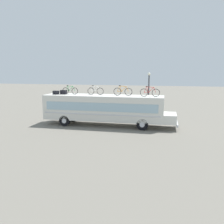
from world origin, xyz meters
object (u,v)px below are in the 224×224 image
luggage_bag_2 (64,92)px  rooftop_bicycle_2 (95,91)px  bus (105,108)px  street_lamp (149,91)px  rooftop_bicycle_4 (150,92)px  rooftop_bicycle_3 (123,91)px  rooftop_bicycle_1 (70,90)px  luggage_bag_1 (56,93)px

luggage_bag_2 → rooftop_bicycle_2: size_ratio=0.37×
bus → street_lamp: 6.42m
rooftop_bicycle_2 → rooftop_bicycle_4: size_ratio=0.91×
bus → rooftop_bicycle_3: rooftop_bicycle_3 is taller
rooftop_bicycle_1 → rooftop_bicycle_3: 5.48m
luggage_bag_2 → street_lamp: street_lamp is taller
luggage_bag_2 → rooftop_bicycle_3: size_ratio=0.34×
rooftop_bicycle_2 → bus: bearing=-21.4°
rooftop_bicycle_1 → luggage_bag_2: bearing=-156.9°
luggage_bag_2 → rooftop_bicycle_3: rooftop_bicycle_3 is taller
luggage_bag_2 → rooftop_bicycle_1: bearing=23.1°
rooftop_bicycle_3 → rooftop_bicycle_4: bearing=-8.7°
rooftop_bicycle_2 → rooftop_bicycle_4: (5.41, -0.60, 0.02)m
rooftop_bicycle_2 → rooftop_bicycle_1: bearing=-178.9°
rooftop_bicycle_1 → bus: bearing=-5.7°
rooftop_bicycle_4 → street_lamp: 5.16m
rooftop_bicycle_1 → street_lamp: street_lamp is taller
street_lamp → rooftop_bicycle_3: bearing=-114.6°
street_lamp → luggage_bag_2: bearing=-149.6°
rooftop_bicycle_3 → rooftop_bicycle_4: 2.64m
luggage_bag_1 → rooftop_bicycle_1: 1.43m
bus → rooftop_bicycle_3: bearing=7.7°
bus → rooftop_bicycle_3: 2.38m
rooftop_bicycle_4 → street_lamp: size_ratio=0.36×
bus → luggage_bag_1: size_ratio=22.05×
rooftop_bicycle_4 → rooftop_bicycle_2: bearing=173.7°
luggage_bag_2 → street_lamp: (8.25, 4.84, -0.15)m
luggage_bag_1 → street_lamp: street_lamp is taller
rooftop_bicycle_1 → luggage_bag_1: bearing=-156.3°
street_lamp → rooftop_bicycle_2: bearing=-137.6°
rooftop_bicycle_2 → rooftop_bicycle_3: 2.81m
bus → rooftop_bicycle_4: 4.62m
luggage_bag_2 → rooftop_bicycle_3: bearing=1.1°
rooftop_bicycle_1 → rooftop_bicycle_3: (5.48, -0.15, 0.03)m
luggage_bag_1 → rooftop_bicycle_4: rooftop_bicycle_4 is taller
luggage_bag_1 → rooftop_bicycle_3: bearing=3.6°
rooftop_bicycle_2 → rooftop_bicycle_3: size_ratio=0.91×
bus → luggage_bag_2: size_ratio=21.19×
rooftop_bicycle_2 → rooftop_bicycle_4: bearing=-6.3°
bus → rooftop_bicycle_2: size_ratio=7.84×
luggage_bag_2 → rooftop_bicycle_1: 0.69m
bus → luggage_bag_1: bearing=-177.8°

